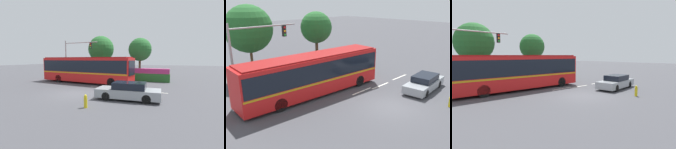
{
  "view_description": "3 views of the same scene",
  "coord_description": "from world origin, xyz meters",
  "views": [
    {
      "loc": [
        8.23,
        -11.29,
        3.09
      ],
      "look_at": [
        2.34,
        3.07,
        1.53
      ],
      "focal_mm": 24.68,
      "sensor_mm": 36.0,
      "label": 1
    },
    {
      "loc": [
        -14.0,
        -8.74,
        7.53
      ],
      "look_at": [
        -1.69,
        3.73,
        2.0
      ],
      "focal_mm": 38.41,
      "sensor_mm": 36.0,
      "label": 2
    },
    {
      "loc": [
        -11.1,
        -9.57,
        3.31
      ],
      "look_at": [
        0.97,
        3.24,
        1.43
      ],
      "focal_mm": 28.94,
      "sensor_mm": 36.0,
      "label": 3
    }
  ],
  "objects": [
    {
      "name": "ground_plane",
      "position": [
        0.0,
        0.0,
        0.0
      ],
      "size": [
        140.0,
        140.0,
        0.0
      ],
      "primitive_type": "plane",
      "color": "#444449"
    },
    {
      "name": "city_bus",
      "position": [
        -2.45,
        5.81,
        1.89
      ],
      "size": [
        12.63,
        3.26,
        3.32
      ],
      "rotation": [
        0.0,
        0.0,
        -0.06
      ],
      "color": "red",
      "rests_on": "ground"
    },
    {
      "name": "sedan_foreground",
      "position": [
        4.99,
        -0.11,
        0.63
      ],
      "size": [
        4.99,
        2.18,
        1.33
      ],
      "rotation": [
        0.0,
        0.0,
        3.22
      ],
      "color": "gray",
      "rests_on": "ground"
    },
    {
      "name": "traffic_light_pole",
      "position": [
        -6.23,
        8.49,
        3.96
      ],
      "size": [
        5.61,
        0.24,
        5.94
      ],
      "color": "gray",
      "rests_on": "ground"
    },
    {
      "name": "flowering_hedge",
      "position": [
        4.19,
        10.36,
        0.87
      ],
      "size": [
        6.95,
        1.05,
        1.78
      ],
      "color": "#286028",
      "rests_on": "ground"
    },
    {
      "name": "street_tree_left",
      "position": [
        -3.99,
        13.43,
        4.85
      ],
      "size": [
        4.53,
        4.53,
        7.12
      ],
      "color": "brown",
      "rests_on": "ground"
    },
    {
      "name": "street_tree_centre",
      "position": [
        3.21,
        12.15,
        4.5
      ],
      "size": [
        3.49,
        3.49,
        6.27
      ],
      "color": "brown",
      "rests_on": "ground"
    },
    {
      "name": "fire_hydrant",
      "position": [
        3.05,
        -3.1,
        0.41
      ],
      "size": [
        0.22,
        0.22,
        0.86
      ],
      "color": "gold",
      "rests_on": "ground"
    },
    {
      "name": "lane_stripe_near",
      "position": [
        0.87,
        3.42,
        0.01
      ],
      "size": [
        2.4,
        0.16,
        0.01
      ],
      "primitive_type": "cube",
      "color": "silver",
      "rests_on": "ground"
    },
    {
      "name": "lane_stripe_mid",
      "position": [
        3.11,
        3.11,
        0.01
      ],
      "size": [
        2.4,
        0.16,
        0.01
      ],
      "primitive_type": "cube",
      "color": "silver",
      "rests_on": "ground"
    },
    {
      "name": "lane_stripe_far",
      "position": [
        6.53,
        3.23,
        0.01
      ],
      "size": [
        2.4,
        0.16,
        0.01
      ],
      "primitive_type": "cube",
      "color": "silver",
      "rests_on": "ground"
    }
  ]
}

